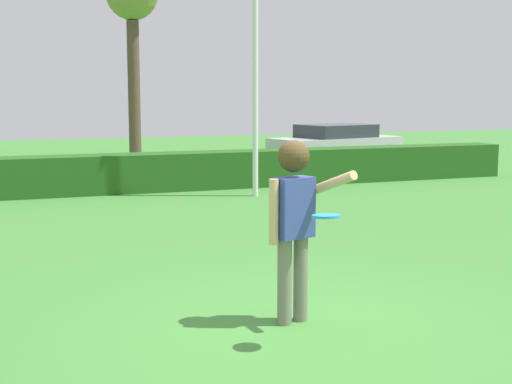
# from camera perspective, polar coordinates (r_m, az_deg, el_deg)

# --- Properties ---
(ground_plane) EXTENTS (60.00, 60.00, 0.00)m
(ground_plane) POSITION_cam_1_polar(r_m,az_deg,el_deg) (7.04, 3.60, -10.44)
(ground_plane) COLOR #3E7F34
(person) EXTENTS (0.70, 0.67, 1.77)m
(person) POSITION_cam_1_polar(r_m,az_deg,el_deg) (6.84, 3.02, -1.48)
(person) COLOR slate
(person) RESTS_ON ground
(frisbee) EXTENTS (0.25, 0.25, 0.04)m
(frisbee) POSITION_cam_1_polar(r_m,az_deg,el_deg) (6.15, 5.58, -1.92)
(frisbee) COLOR #268CE5
(lamppost) EXTENTS (0.24, 0.24, 6.54)m
(lamppost) POSITION_cam_1_polar(r_m,az_deg,el_deg) (15.49, -0.06, 12.96)
(lamppost) COLOR silver
(lamppost) RESTS_ON ground
(hedge_row) EXTENTS (20.13, 0.90, 0.85)m
(hedge_row) POSITION_cam_1_polar(r_m,az_deg,el_deg) (16.39, -10.88, 1.45)
(hedge_row) COLOR #23561A
(hedge_row) RESTS_ON ground
(parked_car_silver) EXTENTS (4.49, 2.67, 1.25)m
(parked_car_silver) POSITION_cam_1_polar(r_m,az_deg,el_deg) (22.61, 6.35, 3.93)
(parked_car_silver) COLOR #B7B7BC
(parked_car_silver) RESTS_ON ground
(bare_elm_tree) EXTENTS (1.76, 1.76, 6.41)m
(bare_elm_tree) POSITION_cam_1_polar(r_m,az_deg,el_deg) (25.27, -9.79, 14.34)
(bare_elm_tree) COLOR brown
(bare_elm_tree) RESTS_ON ground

